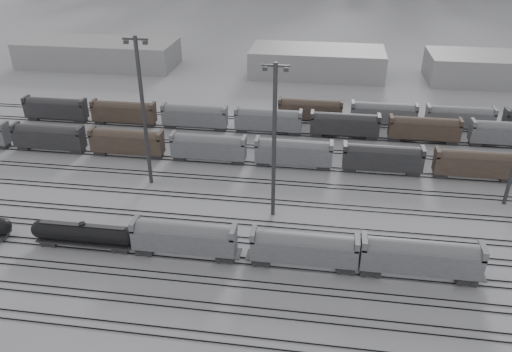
# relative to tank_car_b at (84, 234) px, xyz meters

# --- Properties ---
(ground) EXTENTS (900.00, 900.00, 0.00)m
(ground) POSITION_rel_tank_car_b_xyz_m (20.78, -1.00, -2.35)
(ground) COLOR #ADACB1
(ground) RESTS_ON ground
(tracks) EXTENTS (220.00, 71.50, 0.16)m
(tracks) POSITION_rel_tank_car_b_xyz_m (20.78, 16.50, -2.27)
(tracks) COLOR black
(tracks) RESTS_ON ground
(tank_car_b) EXTENTS (16.45, 2.74, 4.07)m
(tank_car_b) POSITION_rel_tank_car_b_xyz_m (0.00, 0.00, 0.00)
(tank_car_b) COLOR #272729
(tank_car_b) RESTS_ON ground
(hopper_car_a) EXTENTS (15.21, 3.02, 5.44)m
(hopper_car_a) POSITION_rel_tank_car_b_xyz_m (15.45, 0.00, 1.01)
(hopper_car_a) COLOR #272729
(hopper_car_a) RESTS_ON ground
(hopper_car_b) EXTENTS (15.00, 2.98, 5.37)m
(hopper_car_b) POSITION_rel_tank_car_b_xyz_m (32.72, 0.00, 0.96)
(hopper_car_b) COLOR #272729
(hopper_car_b) RESTS_ON ground
(hopper_car_c) EXTENTS (16.11, 3.20, 5.76)m
(hopper_car_c) POSITION_rel_tank_car_b_xyz_m (48.46, 0.00, 1.21)
(hopper_car_c) COLOR #272729
(hopper_car_c) RESTS_ON ground
(light_mast_b) EXTENTS (4.32, 0.69, 26.99)m
(light_mast_b) POSITION_rel_tank_car_b_xyz_m (3.14, 20.75, 11.97)
(light_mast_b) COLOR #3D3D3F
(light_mast_b) RESTS_ON ground
(light_mast_c) EXTENTS (4.11, 0.66, 25.69)m
(light_mast_c) POSITION_rel_tank_car_b_xyz_m (26.84, 13.13, 11.27)
(light_mast_c) COLOR #3D3D3F
(light_mast_c) RESTS_ON ground
(bg_string_near) EXTENTS (151.00, 3.00, 5.60)m
(bg_string_near) POSITION_rel_tank_car_b_xyz_m (28.78, 31.00, 0.45)
(bg_string_near) COLOR slate
(bg_string_near) RESTS_ON ground
(bg_string_mid) EXTENTS (151.00, 3.00, 5.60)m
(bg_string_mid) POSITION_rel_tank_car_b_xyz_m (38.78, 47.00, 0.45)
(bg_string_mid) COLOR #272729
(bg_string_mid) RESTS_ON ground
(bg_string_far) EXTENTS (66.00, 3.00, 5.60)m
(bg_string_far) POSITION_rel_tank_car_b_xyz_m (56.28, 55.00, 0.45)
(bg_string_far) COLOR brown
(bg_string_far) RESTS_ON ground
(warehouse_left) EXTENTS (50.00, 18.00, 8.00)m
(warehouse_left) POSITION_rel_tank_car_b_xyz_m (-39.22, 94.00, 1.65)
(warehouse_left) COLOR #A1A1A3
(warehouse_left) RESTS_ON ground
(warehouse_mid) EXTENTS (40.00, 18.00, 8.00)m
(warehouse_mid) POSITION_rel_tank_car_b_xyz_m (30.78, 94.00, 1.65)
(warehouse_mid) COLOR #A1A1A3
(warehouse_mid) RESTS_ON ground
(warehouse_right) EXTENTS (35.00, 18.00, 8.00)m
(warehouse_right) POSITION_rel_tank_car_b_xyz_m (80.78, 94.00, 1.65)
(warehouse_right) COLOR #A1A1A3
(warehouse_right) RESTS_ON ground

